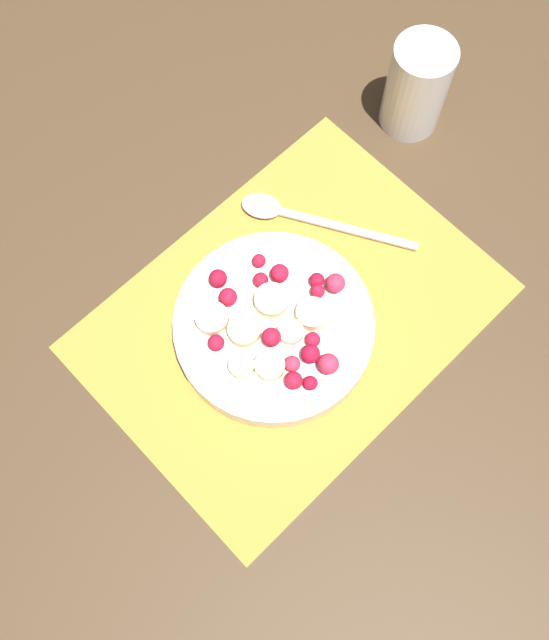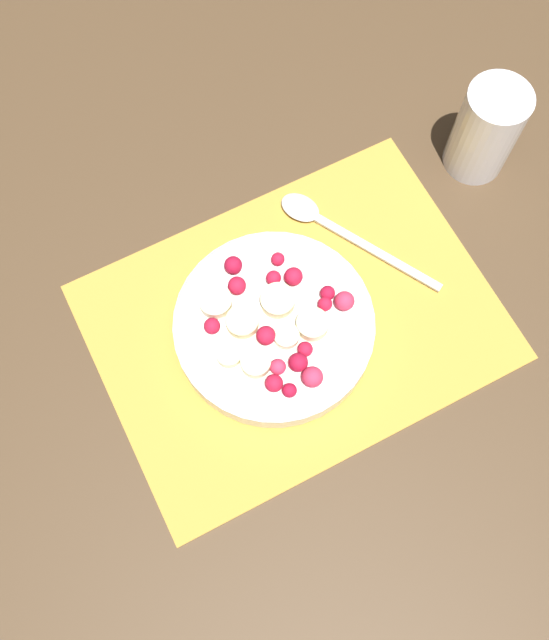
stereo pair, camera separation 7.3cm
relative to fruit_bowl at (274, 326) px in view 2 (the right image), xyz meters
name	(u,v)px [view 2 (the right image)]	position (x,y,z in m)	size (l,w,h in m)	color
ground_plane	(295,323)	(-0.03, 0.00, -0.02)	(3.00, 3.00, 0.00)	#4C3823
placemat	(295,322)	(-0.03, 0.00, -0.02)	(0.42, 0.31, 0.01)	gold
fruit_bowl	(274,326)	(0.00, 0.00, 0.00)	(0.21, 0.21, 0.05)	silver
spoon	(325,222)	(-0.11, -0.09, -0.02)	(0.12, 0.19, 0.01)	silver
drinking_glass	(486,130)	(-0.31, -0.09, 0.03)	(0.07, 0.07, 0.12)	white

